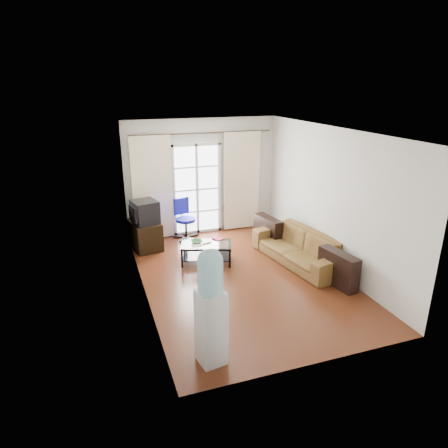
# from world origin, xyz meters

# --- Properties ---
(floor) EXTENTS (5.20, 5.20, 0.00)m
(floor) POSITION_xyz_m (0.00, 0.00, 0.00)
(floor) COLOR #5E2C16
(floor) RESTS_ON ground
(ceiling) EXTENTS (5.20, 5.20, 0.00)m
(ceiling) POSITION_xyz_m (0.00, 0.00, 2.70)
(ceiling) COLOR white
(ceiling) RESTS_ON wall_back
(wall_back) EXTENTS (3.60, 0.02, 2.70)m
(wall_back) POSITION_xyz_m (0.00, 2.60, 1.35)
(wall_back) COLOR silver
(wall_back) RESTS_ON floor
(wall_front) EXTENTS (3.60, 0.02, 2.70)m
(wall_front) POSITION_xyz_m (0.00, -2.60, 1.35)
(wall_front) COLOR silver
(wall_front) RESTS_ON floor
(wall_left) EXTENTS (0.02, 5.20, 2.70)m
(wall_left) POSITION_xyz_m (-1.80, 0.00, 1.35)
(wall_left) COLOR silver
(wall_left) RESTS_ON floor
(wall_right) EXTENTS (0.02, 5.20, 2.70)m
(wall_right) POSITION_xyz_m (1.80, 0.00, 1.35)
(wall_right) COLOR silver
(wall_right) RESTS_ON floor
(french_door) EXTENTS (1.16, 0.06, 2.15)m
(french_door) POSITION_xyz_m (-0.15, 2.54, 1.07)
(french_door) COLOR white
(french_door) RESTS_ON wall_back
(curtain_rod) EXTENTS (3.30, 0.04, 0.04)m
(curtain_rod) POSITION_xyz_m (0.00, 2.50, 2.38)
(curtain_rod) COLOR #4C3F2D
(curtain_rod) RESTS_ON wall_back
(curtain_left) EXTENTS (0.90, 0.07, 2.35)m
(curtain_left) POSITION_xyz_m (-1.20, 2.48, 1.20)
(curtain_left) COLOR #F6E8C6
(curtain_left) RESTS_ON curtain_rod
(curtain_right) EXTENTS (0.90, 0.07, 2.35)m
(curtain_right) POSITION_xyz_m (0.95, 2.48, 1.20)
(curtain_right) COLOR #F6E8C6
(curtain_right) RESTS_ON curtain_rod
(radiator) EXTENTS (0.64, 0.12, 0.64)m
(radiator) POSITION_xyz_m (0.80, 2.50, 0.33)
(radiator) COLOR #98989B
(radiator) RESTS_ON floor
(sofa) EXTENTS (2.46, 1.57, 0.64)m
(sofa) POSITION_xyz_m (1.33, 0.24, 0.32)
(sofa) COLOR olive
(sofa) RESTS_ON floor
(coffee_table) EXTENTS (1.13, 0.86, 0.41)m
(coffee_table) POSITION_xyz_m (-0.44, 0.84, 0.26)
(coffee_table) COLOR silver
(coffee_table) RESTS_ON floor
(bowl) EXTENTS (0.26, 0.26, 0.06)m
(bowl) POSITION_xyz_m (-0.61, 0.93, 0.43)
(bowl) COLOR #338D38
(bowl) RESTS_ON coffee_table
(book) EXTENTS (0.33, 0.34, 0.02)m
(book) POSITION_xyz_m (-0.22, 0.96, 0.42)
(book) COLOR #A81428
(book) RESTS_ON coffee_table
(remote) EXTENTS (0.19, 0.10, 0.02)m
(remote) POSITION_xyz_m (-0.43, 0.84, 0.42)
(remote) COLOR black
(remote) RESTS_ON coffee_table
(tv_stand) EXTENTS (0.68, 0.91, 0.60)m
(tv_stand) POSITION_xyz_m (-1.49, 1.99, 0.30)
(tv_stand) COLOR black
(tv_stand) RESTS_ON floor
(crt_tv) EXTENTS (0.62, 0.63, 0.49)m
(crt_tv) POSITION_xyz_m (-1.49, 1.93, 0.85)
(crt_tv) COLOR black
(crt_tv) RESTS_ON tv_stand
(task_chair) EXTENTS (0.76, 0.76, 0.93)m
(task_chair) POSITION_xyz_m (-0.52, 2.28, 0.27)
(task_chair) COLOR black
(task_chair) RESTS_ON floor
(water_cooler) EXTENTS (0.38, 0.38, 1.60)m
(water_cooler) POSITION_xyz_m (-1.25, -2.11, 0.84)
(water_cooler) COLOR silver
(water_cooler) RESTS_ON floor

